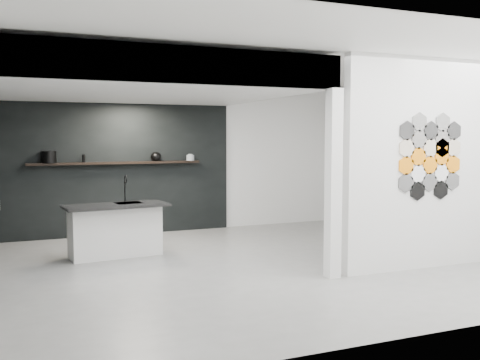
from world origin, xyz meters
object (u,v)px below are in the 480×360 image
(kettle, at_px, (156,157))
(bottle_dark, at_px, (84,158))
(kitchen_island, at_px, (116,229))
(stockpot, at_px, (49,157))
(partition_panel, at_px, (424,164))
(glass_vase, at_px, (190,157))
(utensil_cup, at_px, (52,160))
(glass_bowl, at_px, (190,158))

(kettle, relative_size, bottle_dark, 1.43)
(kitchen_island, relative_size, stockpot, 6.30)
(kitchen_island, height_order, stockpot, stockpot)
(partition_panel, height_order, glass_vase, partition_panel)
(bottle_dark, xyz_separation_m, utensil_cup, (-0.52, 0.00, -0.02))
(glass_bowl, bearing_deg, kettle, 180.00)
(kettle, bearing_deg, utensil_cup, 171.10)
(partition_panel, distance_m, glass_vase, 4.39)
(partition_panel, bearing_deg, glass_vase, 118.23)
(kettle, height_order, utensil_cup, kettle)
(glass_bowl, bearing_deg, partition_panel, -61.77)
(stockpot, bearing_deg, kitchen_island, -63.37)
(stockpot, height_order, kettle, stockpot)
(kitchen_island, xyz_separation_m, glass_vase, (1.65, 1.64, 0.98))
(partition_panel, xyz_separation_m, utensil_cup, (-4.50, 3.87, -0.03))
(stockpot, bearing_deg, bottle_dark, 0.00)
(partition_panel, distance_m, stockpot, 5.97)
(stockpot, height_order, utensil_cup, stockpot)
(stockpot, relative_size, glass_bowl, 1.68)
(stockpot, bearing_deg, utensil_cup, 0.00)
(kitchen_island, bearing_deg, kettle, 52.28)
(stockpot, distance_m, glass_bowl, 2.48)
(kettle, bearing_deg, bottle_dark, 171.10)
(bottle_dark, bearing_deg, stockpot, 180.00)
(glass_bowl, relative_size, glass_vase, 1.18)
(stockpot, bearing_deg, kettle, 0.00)
(partition_panel, bearing_deg, stockpot, 139.66)
(partition_panel, height_order, bottle_dark, partition_panel)
(partition_panel, distance_m, utensil_cup, 5.93)
(glass_bowl, height_order, utensil_cup, glass_bowl)
(partition_panel, bearing_deg, kettle, 125.16)
(glass_vase, bearing_deg, utensil_cup, 180.00)
(kettle, height_order, glass_bowl, kettle)
(kettle, distance_m, glass_bowl, 0.65)
(glass_bowl, bearing_deg, glass_vase, 0.00)
(bottle_dark, bearing_deg, kettle, 0.00)
(partition_panel, relative_size, bottle_dark, 20.46)
(kettle, xyz_separation_m, utensil_cup, (-1.78, 0.00, -0.03))
(glass_bowl, height_order, bottle_dark, bottle_dark)
(glass_bowl, distance_m, utensil_cup, 2.43)
(kettle, relative_size, glass_bowl, 1.36)
(kitchen_island, height_order, glass_vase, glass_vase)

